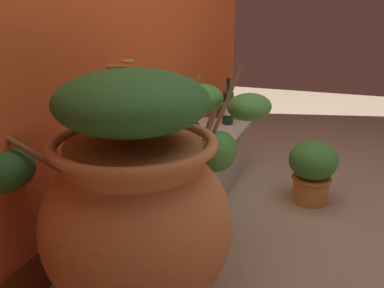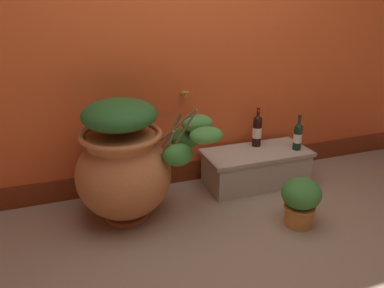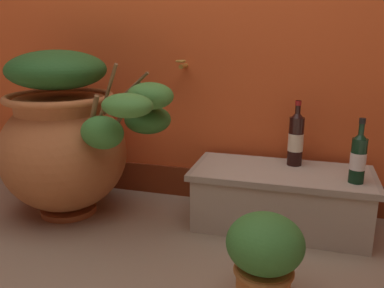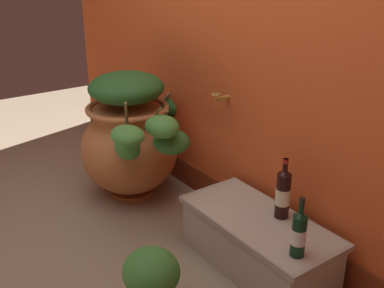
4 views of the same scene
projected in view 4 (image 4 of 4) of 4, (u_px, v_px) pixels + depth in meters
ground_plane at (71, 274)px, 2.45m from camera, size 7.00×7.00×0.00m
back_wall at (251, 9)px, 2.60m from camera, size 4.40×0.33×2.60m
terracotta_urn at (131, 138)px, 3.11m from camera, size 0.96×0.89×0.87m
stone_ledge at (257, 240)px, 2.46m from camera, size 0.88×0.42×0.30m
wine_bottle_left at (283, 192)px, 2.37m from camera, size 0.08×0.08×0.33m
wine_bottle_middle at (299, 232)px, 2.07m from camera, size 0.07×0.07×0.30m
potted_shrub at (152, 280)px, 2.11m from camera, size 0.27×0.26×0.35m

